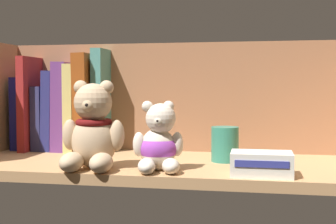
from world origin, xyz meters
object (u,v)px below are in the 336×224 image
object	(u,v)px
book_3	(54,111)
book_4	(66,106)
book_6	(90,103)
pillar_candle	(225,144)
small_product_box	(261,164)
book_1	(35,103)
teddy_bear_larger	(93,131)
book_5	(78,108)
book_2	(44,118)
book_0	(25,113)
book_7	(103,100)
teddy_bear_smaller	(158,143)

from	to	relation	value
book_3	book_4	distance (cm)	3.26
book_6	pillar_candle	world-z (taller)	book_6
book_6	small_product_box	bearing A→B (deg)	-31.03
book_1	teddy_bear_larger	world-z (taller)	book_1
book_5	book_6	xyz separation A→B (cm)	(2.99, 0.00, 1.21)
book_2	book_4	distance (cm)	6.40
small_product_box	book_5	bearing A→B (deg)	150.77
teddy_bear_larger	small_product_box	xyz separation A→B (cm)	(30.79, -1.06, -4.97)
book_0	book_2	distance (cm)	5.24
book_6	book_7	bearing A→B (deg)	0.00
pillar_candle	book_6	bearing A→B (deg)	162.55
book_3	pillar_candle	distance (cm)	43.38
book_3	teddy_bear_smaller	distance (cm)	38.28
teddy_bear_larger	book_0	bearing A→B (deg)	138.57
book_1	book_6	xyz separation A→B (cm)	(14.20, 0.00, 0.27)
book_0	pillar_candle	bearing A→B (deg)	-11.69
book_3	book_7	size ratio (longest dim) A/B	0.79
small_product_box	pillar_candle	bearing A→B (deg)	117.68
book_0	book_2	size ratio (longest dim) A/B	1.14
book_1	book_3	size ratio (longest dim) A/B	1.18
teddy_bear_larger	small_product_box	distance (cm)	31.20
book_4	book_7	distance (cm)	9.28
book_2	teddy_bear_smaller	bearing A→B (deg)	-34.38
book_2	teddy_bear_larger	distance (cm)	30.88
book_2	book_4	bearing A→B (deg)	0.00
book_1	book_4	world-z (taller)	book_1
book_1	book_6	distance (cm)	14.21
book_3	small_product_box	size ratio (longest dim) A/B	1.81
book_1	teddy_bear_larger	size ratio (longest dim) A/B	1.35
book_5	small_product_box	size ratio (longest dim) A/B	1.95
book_3	book_5	distance (cm)	6.21
book_2	teddy_bear_larger	bearing A→B (deg)	-47.74
book_2	book_1	bearing A→B (deg)	180.00
teddy_bear_smaller	book_4	bearing A→B (deg)	140.39
book_7	teddy_bear_larger	size ratio (longest dim) A/B	1.46
small_product_box	teddy_bear_larger	bearing A→B (deg)	178.02
book_2	book_3	xyz separation A→B (cm)	(2.64, 0.00, 1.82)
teddy_bear_larger	book_6	bearing A→B (deg)	111.43
book_1	small_product_box	xyz separation A→B (cm)	(53.96, -23.92, -9.07)
book_2	pillar_candle	size ratio (longest dim) A/B	2.15
book_5	book_3	bearing A→B (deg)	180.00
book_1	book_3	distance (cm)	5.31
book_1	book_6	world-z (taller)	book_6
book_6	teddy_bear_smaller	world-z (taller)	book_6
book_6	small_product_box	size ratio (longest dim) A/B	2.19
small_product_box	teddy_bear_smaller	bearing A→B (deg)	176.16
book_0	teddy_bear_larger	size ratio (longest dim) A/B	1.06
book_6	book_5	bearing A→B (deg)	180.00
book_2	book_3	size ratio (longest dim) A/B	0.81
book_3	teddy_bear_larger	world-z (taller)	book_3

